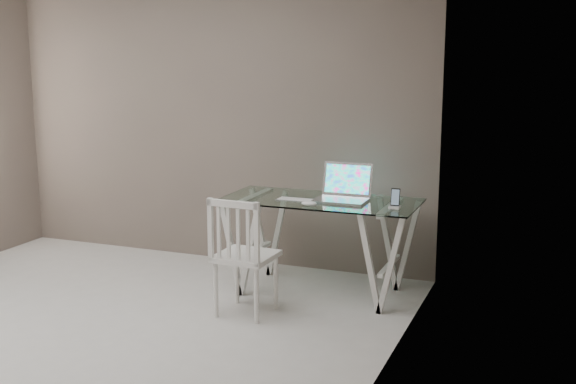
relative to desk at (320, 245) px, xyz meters
name	(u,v)px	position (x,y,z in m)	size (l,w,h in m)	color
room	(33,77)	(-1.26, -1.64, 1.33)	(4.50, 4.52, 2.71)	#B8B6B1
desk	(320,245)	(0.00, 0.00, 0.00)	(1.50, 0.70, 0.75)	silver
chair	(241,251)	(-0.35, -0.69, 0.10)	(0.41, 0.41, 0.87)	silver
laptop	(344,191)	(0.17, 0.07, 0.43)	(0.39, 0.34, 0.27)	silver
keyboard	(295,200)	(-0.17, -0.09, 0.37)	(0.29, 0.12, 0.01)	silver
mouse	(309,203)	(0.00, -0.25, 0.38)	(0.12, 0.07, 0.04)	white
phone_dock	(395,203)	(0.60, -0.09, 0.40)	(0.08, 0.08, 0.15)	white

